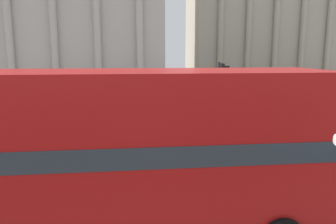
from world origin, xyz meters
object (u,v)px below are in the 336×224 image
at_px(double_decker_bus, 91,150).
at_px(pedestrian_olive, 182,95).
at_px(traffic_light_mid, 220,87).
at_px(pedestrian_black, 83,96).
at_px(traffic_light_near, 223,100).
at_px(plaza_building_right, 284,32).
at_px(pedestrian_yellow, 76,111).
at_px(pedestrian_red, 62,93).

xyz_separation_m(double_decker_bus, pedestrian_olive, (5.35, 20.03, -1.31)).
bearing_deg(traffic_light_mid, double_decker_bus, -119.93).
distance_m(traffic_light_mid, pedestrian_black, 13.77).
bearing_deg(traffic_light_near, traffic_light_mid, 75.45).
bearing_deg(pedestrian_olive, traffic_light_mid, -27.91).
bearing_deg(plaza_building_right, pedestrian_black, -135.69).
bearing_deg(pedestrian_yellow, pedestrian_black, -169.35).
relative_size(plaza_building_right, traffic_light_near, 8.84).
height_order(traffic_light_near, pedestrian_red, traffic_light_near).
distance_m(double_decker_bus, plaza_building_right, 61.30).
relative_size(double_decker_bus, pedestrian_yellow, 6.24).
height_order(double_decker_bus, pedestrian_yellow, double_decker_bus).
distance_m(traffic_light_near, pedestrian_red, 19.60).
relative_size(pedestrian_yellow, pedestrian_olive, 1.05).
xyz_separation_m(traffic_light_near, pedestrian_black, (-7.55, 15.65, -1.75)).
bearing_deg(plaza_building_right, traffic_light_mid, -119.57).
relative_size(traffic_light_mid, pedestrian_black, 2.50).
xyz_separation_m(traffic_light_near, traffic_light_mid, (1.37, 5.29, -0.05)).
height_order(traffic_light_mid, pedestrian_yellow, traffic_light_mid).
height_order(traffic_light_mid, pedestrian_black, traffic_light_mid).
distance_m(plaza_building_right, pedestrian_red, 47.43).
distance_m(traffic_light_near, pedestrian_olive, 15.19).
bearing_deg(traffic_light_near, double_decker_bus, -132.39).
distance_m(traffic_light_mid, pedestrian_yellow, 8.77).
xyz_separation_m(double_decker_bus, plaza_building_right, (30.16, 53.00, 6.23)).
relative_size(traffic_light_near, traffic_light_mid, 1.02).
xyz_separation_m(double_decker_bus, traffic_light_mid, (5.90, 10.24, 0.34)).
relative_size(pedestrian_black, pedestrian_red, 0.89).
height_order(double_decker_bus, traffic_light_near, traffic_light_near).
relative_size(pedestrian_black, pedestrian_olive, 0.95).
bearing_deg(double_decker_bus, pedestrian_black, 93.52).
distance_m(double_decker_bus, traffic_light_mid, 11.83).
bearing_deg(pedestrian_black, double_decker_bus, -146.32).
bearing_deg(double_decker_bus, pedestrian_yellow, 95.68).
relative_size(pedestrian_olive, pedestrian_red, 0.93).
bearing_deg(double_decker_bus, pedestrian_olive, 70.22).
xyz_separation_m(double_decker_bus, pedestrian_red, (-4.98, 22.03, -1.23)).
xyz_separation_m(pedestrian_yellow, pedestrian_red, (-2.62, 9.30, 0.03)).
xyz_separation_m(pedestrian_yellow, pedestrian_olive, (7.71, 7.30, -0.05)).
bearing_deg(pedestrian_olive, pedestrian_yellow, -77.67).
relative_size(plaza_building_right, pedestrian_black, 22.55).
relative_size(double_decker_bus, plaza_building_right, 0.30).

